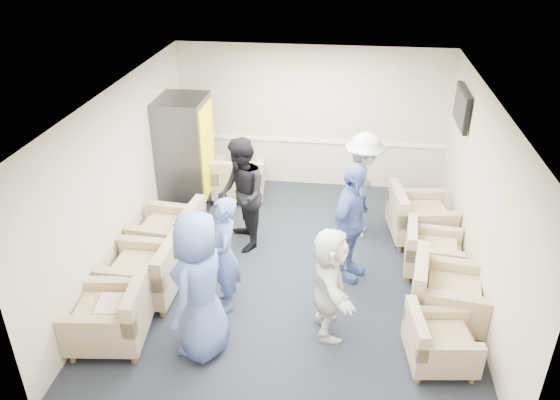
# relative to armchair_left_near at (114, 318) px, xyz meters

# --- Properties ---
(floor) EXTENTS (6.00, 6.00, 0.00)m
(floor) POSITION_rel_armchair_left_near_xyz_m (2.03, 1.80, -0.36)
(floor) COLOR black
(floor) RESTS_ON ground
(ceiling) EXTENTS (6.00, 6.00, 0.00)m
(ceiling) POSITION_rel_armchair_left_near_xyz_m (2.03, 1.80, 2.34)
(ceiling) COLOR white
(ceiling) RESTS_ON back_wall
(back_wall) EXTENTS (5.00, 0.02, 2.70)m
(back_wall) POSITION_rel_armchair_left_near_xyz_m (2.03, 4.80, 0.99)
(back_wall) COLOR beige
(back_wall) RESTS_ON floor
(front_wall) EXTENTS (5.00, 0.02, 2.70)m
(front_wall) POSITION_rel_armchair_left_near_xyz_m (2.03, -1.20, 0.99)
(front_wall) COLOR beige
(front_wall) RESTS_ON floor
(left_wall) EXTENTS (0.02, 6.00, 2.70)m
(left_wall) POSITION_rel_armchair_left_near_xyz_m (-0.47, 1.80, 0.99)
(left_wall) COLOR beige
(left_wall) RESTS_ON floor
(right_wall) EXTENTS (0.02, 6.00, 2.70)m
(right_wall) POSITION_rel_armchair_left_near_xyz_m (4.53, 1.80, 0.99)
(right_wall) COLOR beige
(right_wall) RESTS_ON floor
(chair_rail) EXTENTS (4.98, 0.04, 0.06)m
(chair_rail) POSITION_rel_armchair_left_near_xyz_m (2.03, 4.78, 0.54)
(chair_rail) COLOR white
(chair_rail) RESTS_ON back_wall
(tv) EXTENTS (0.10, 1.00, 0.58)m
(tv) POSITION_rel_armchair_left_near_xyz_m (4.47, 3.60, 1.69)
(tv) COLOR black
(tv) RESTS_ON right_wall
(armchair_left_near) EXTENTS (1.00, 1.00, 0.72)m
(armchair_left_near) POSITION_rel_armchair_left_near_xyz_m (0.00, 0.00, 0.00)
(armchair_left_near) COLOR tan
(armchair_left_near) RESTS_ON floor
(armchair_left_mid) EXTENTS (0.96, 0.96, 0.75)m
(armchair_left_mid) POSITION_rel_armchair_left_near_xyz_m (0.11, 0.91, 0.01)
(armchair_left_mid) COLOR tan
(armchair_left_mid) RESTS_ON floor
(armchair_left_far) EXTENTS (1.03, 1.03, 0.75)m
(armchair_left_far) POSITION_rel_armchair_left_near_xyz_m (0.14, 1.94, 0.01)
(armchair_left_far) COLOR tan
(armchair_left_far) RESTS_ON floor
(armchair_right_near) EXTENTS (0.85, 0.85, 0.61)m
(armchair_right_near) POSITION_rel_armchair_left_near_xyz_m (3.88, 0.11, -0.06)
(armchair_right_near) COLOR tan
(armchair_right_near) RESTS_ON floor
(armchair_right_midnear) EXTENTS (1.05, 1.05, 0.74)m
(armchair_right_midnear) POSITION_rel_armchair_left_near_xyz_m (4.06, 0.95, 0.01)
(armchair_right_midnear) COLOR tan
(armchair_right_midnear) RESTS_ON floor
(armchair_right_midfar) EXTENTS (0.87, 0.87, 0.64)m
(armchair_right_midfar) POSITION_rel_armchair_left_near_xyz_m (4.01, 2.01, -0.04)
(armchair_right_midfar) COLOR tan
(armchair_right_midfar) RESTS_ON floor
(armchair_right_far) EXTENTS (1.06, 1.06, 0.75)m
(armchair_right_far) POSITION_rel_armchair_left_near_xyz_m (3.90, 2.95, 0.01)
(armchair_right_far) COLOR tan
(armchair_right_far) RESTS_ON floor
(armchair_corner) EXTENTS (1.00, 1.00, 0.73)m
(armchair_corner) POSITION_rel_armchair_left_near_xyz_m (0.77, 3.99, 0.00)
(armchair_corner) COLOR tan
(armchair_corner) RESTS_ON floor
(vending_machine) EXTENTS (0.83, 0.96, 2.04)m
(vending_machine) POSITION_rel_armchair_left_near_xyz_m (-0.06, 3.56, 0.66)
(vending_machine) COLOR #45464C
(vending_machine) RESTS_ON floor
(backpack) EXTENTS (0.28, 0.23, 0.42)m
(backpack) POSITION_rel_armchair_left_near_xyz_m (0.28, 0.96, -0.14)
(backpack) COLOR black
(backpack) RESTS_ON floor
(pillow) EXTENTS (0.35, 0.43, 0.12)m
(pillow) POSITION_rel_armchair_left_near_xyz_m (-0.01, -0.01, 0.18)
(pillow) COLOR beige
(pillow) RESTS_ON armchair_left_near
(person_front_left) EXTENTS (0.82, 1.05, 1.89)m
(person_front_left) POSITION_rel_armchair_left_near_xyz_m (1.12, 0.01, 0.58)
(person_front_left) COLOR #4460A5
(person_front_left) RESTS_ON floor
(person_mid_left) EXTENTS (0.53, 0.67, 1.63)m
(person_mid_left) POSITION_rel_armchair_left_near_xyz_m (1.21, 0.87, 0.45)
(person_mid_left) COLOR #4460A5
(person_mid_left) RESTS_ON floor
(person_back_left) EXTENTS (0.97, 1.07, 1.82)m
(person_back_left) POSITION_rel_armchair_left_near_xyz_m (1.15, 2.38, 0.55)
(person_back_left) COLOR black
(person_back_left) RESTS_ON floor
(person_back_right) EXTENTS (0.83, 1.23, 1.76)m
(person_back_right) POSITION_rel_armchair_left_near_xyz_m (3.01, 3.00, 0.52)
(person_back_right) COLOR silver
(person_back_right) RESTS_ON floor
(person_mid_right) EXTENTS (0.83, 1.12, 1.77)m
(person_mid_right) POSITION_rel_armchair_left_near_xyz_m (2.83, 1.76, 0.52)
(person_mid_right) COLOR #4460A5
(person_mid_right) RESTS_ON floor
(person_front_right) EXTENTS (0.69, 1.44, 1.49)m
(person_front_right) POSITION_rel_armchair_left_near_xyz_m (2.60, 0.52, 0.39)
(person_front_right) COLOR white
(person_front_right) RESTS_ON floor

